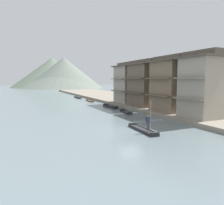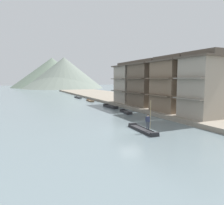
% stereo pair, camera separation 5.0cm
% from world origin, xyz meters
% --- Properties ---
extents(ground_plane, '(400.00, 400.00, 0.00)m').
position_xyz_m(ground_plane, '(0.00, 0.00, 0.00)').
color(ground_plane, slate).
extents(riverbank_right, '(18.00, 110.00, 0.57)m').
position_xyz_m(riverbank_right, '(16.63, 30.00, 0.29)').
color(riverbank_right, gray).
rests_on(riverbank_right, ground).
extents(boat_foreground_poled, '(1.27, 5.24, 0.43)m').
position_xyz_m(boat_foreground_poled, '(0.93, -0.79, 0.14)').
color(boat_foreground_poled, '#232326').
rests_on(boat_foreground_poled, ground).
extents(boatman_person, '(0.56, 0.32, 3.04)m').
position_xyz_m(boatman_person, '(0.89, -1.90, 1.44)').
color(boatman_person, black).
rests_on(boatman_person, boat_foreground_poled).
extents(boat_moored_nearest, '(1.00, 4.84, 0.39)m').
position_xyz_m(boat_moored_nearest, '(5.43, 42.36, 0.13)').
color(boat_moored_nearest, '#232326').
rests_on(boat_moored_nearest, ground).
extents(boat_moored_second, '(1.18, 4.48, 0.41)m').
position_xyz_m(boat_moored_second, '(5.75, 31.62, 0.14)').
color(boat_moored_second, brown).
rests_on(boat_moored_second, ground).
extents(boat_moored_third, '(1.24, 4.99, 0.54)m').
position_xyz_m(boat_moored_third, '(5.65, 18.41, 0.17)').
color(boat_moored_third, '#232326').
rests_on(boat_moored_third, ground).
extents(boat_moored_far, '(1.65, 4.32, 0.40)m').
position_xyz_m(boat_moored_far, '(5.35, 11.33, 0.14)').
color(boat_moored_far, '#232326').
rests_on(boat_moored_far, ground).
extents(house_waterfront_nearest, '(5.49, 5.61, 8.74)m').
position_xyz_m(house_waterfront_nearest, '(10.87, 0.45, 4.89)').
color(house_waterfront_nearest, gray).
rests_on(house_waterfront_nearest, riverbank_right).
extents(house_waterfront_second, '(5.78, 6.46, 8.74)m').
position_xyz_m(house_waterfront_second, '(11.01, 6.71, 4.88)').
color(house_waterfront_second, '#75604C').
rests_on(house_waterfront_second, riverbank_right).
extents(house_waterfront_tall, '(6.45, 7.05, 8.74)m').
position_xyz_m(house_waterfront_tall, '(11.35, 14.12, 4.87)').
color(house_waterfront_tall, brown).
rests_on(house_waterfront_tall, riverbank_right).
extents(house_waterfront_narrow, '(6.94, 6.38, 8.74)m').
position_xyz_m(house_waterfront_narrow, '(11.59, 20.83, 4.88)').
color(house_waterfront_narrow, gray).
rests_on(house_waterfront_narrow, riverbank_right).
extents(hill_far_west, '(56.88, 56.88, 21.29)m').
position_xyz_m(hill_far_west, '(12.71, 139.12, 10.65)').
color(hill_far_west, '#5B6B5B').
rests_on(hill_far_west, ground).
extents(hill_far_centre, '(51.21, 51.21, 20.30)m').
position_xyz_m(hill_far_centre, '(17.94, 121.96, 10.15)').
color(hill_far_centre, slate).
rests_on(hill_far_centre, ground).
extents(hill_far_east, '(51.26, 51.26, 15.28)m').
position_xyz_m(hill_far_east, '(16.47, 119.51, 7.64)').
color(hill_far_east, slate).
rests_on(hill_far_east, ground).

